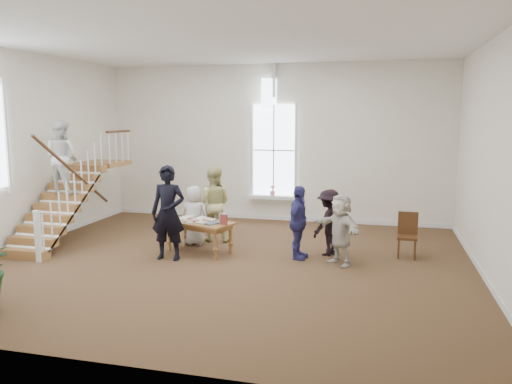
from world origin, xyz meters
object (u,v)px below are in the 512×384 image
(side_chair, at_px, (407,232))
(police_officer, at_px, (168,213))
(elderly_woman, at_px, (194,216))
(person_yellow, at_px, (213,204))
(library_table, at_px, (199,225))
(woman_cluster_a, at_px, (298,223))
(woman_cluster_b, at_px, (329,222))
(woman_cluster_c, at_px, (340,229))

(side_chair, bearing_deg, police_officer, -160.94)
(police_officer, bearing_deg, elderly_woman, 82.20)
(person_yellow, bearing_deg, elderly_woman, 50.14)
(library_table, bearing_deg, woman_cluster_a, 19.42)
(library_table, height_order, woman_cluster_a, woman_cluster_a)
(woman_cluster_a, height_order, woman_cluster_b, woman_cluster_a)
(woman_cluster_b, bearing_deg, woman_cluster_c, 54.98)
(police_officer, xyz_separation_m, elderly_woman, (0.10, 1.25, -0.30))
(elderly_woman, xyz_separation_m, woman_cluster_b, (3.17, -0.11, 0.02))
(police_officer, distance_m, woman_cluster_b, 3.48)
(police_officer, xyz_separation_m, person_yellow, (0.40, 1.75, -0.09))
(woman_cluster_c, xyz_separation_m, side_chair, (1.37, 0.92, -0.20))
(woman_cluster_a, xyz_separation_m, side_chair, (2.27, 0.72, -0.25))
(person_yellow, bearing_deg, woman_cluster_a, 146.16)
(library_table, distance_m, woman_cluster_a, 2.24)
(police_officer, xyz_separation_m, woman_cluster_a, (2.67, 0.69, -0.22))
(woman_cluster_c, bearing_deg, woman_cluster_b, 161.61)
(woman_cluster_b, bearing_deg, side_chair, 129.33)
(police_officer, bearing_deg, library_table, 53.38)
(woman_cluster_a, bearing_deg, woman_cluster_c, -93.63)
(elderly_woman, distance_m, woman_cluster_a, 2.63)
(woman_cluster_a, height_order, side_chair, woman_cluster_a)
(person_yellow, distance_m, side_chair, 4.57)
(woman_cluster_c, height_order, side_chair, woman_cluster_c)
(elderly_woman, bearing_deg, woman_cluster_b, 178.46)
(side_chair, bearing_deg, woman_cluster_c, -143.03)
(woman_cluster_c, bearing_deg, elderly_woman, -145.45)
(woman_cluster_c, bearing_deg, person_yellow, -154.77)
(person_yellow, bearing_deg, police_officer, 68.22)
(woman_cluster_a, relative_size, woman_cluster_c, 1.07)
(police_officer, xyz_separation_m, woman_cluster_c, (3.57, 0.49, -0.27))
(woman_cluster_b, xyz_separation_m, side_chair, (1.67, 0.27, -0.19))
(library_table, bearing_deg, elderly_woman, 137.88)
(police_officer, bearing_deg, person_yellow, 73.90)
(library_table, relative_size, woman_cluster_a, 1.06)
(elderly_woman, xyz_separation_m, woman_cluster_c, (3.47, -0.76, 0.03))
(elderly_woman, xyz_separation_m, woman_cluster_a, (2.57, -0.56, 0.08))
(side_chair, bearing_deg, woman_cluster_a, -159.32)
(library_table, distance_m, elderly_woman, 0.68)
(person_yellow, bearing_deg, library_table, 82.86)
(library_table, distance_m, person_yellow, 1.13)
(person_yellow, bearing_deg, woman_cluster_b, 159.18)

